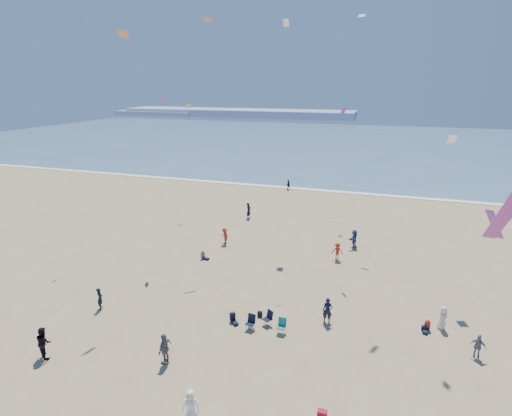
% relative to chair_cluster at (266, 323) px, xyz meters
% --- Properties ---
extents(ocean, '(220.00, 100.00, 0.06)m').
position_rel_chair_cluster_xyz_m(ocean, '(-2.24, 85.64, -0.47)').
color(ocean, '#476B84').
rests_on(ocean, ground).
extents(surf_line, '(220.00, 1.20, 0.08)m').
position_rel_chair_cluster_xyz_m(surf_line, '(-2.24, 35.64, -0.46)').
color(surf_line, white).
rests_on(surf_line, ground).
extents(headland_far, '(110.00, 20.00, 3.20)m').
position_rel_chair_cluster_xyz_m(headland_far, '(-62.24, 160.64, 1.10)').
color(headland_far, '#7A8EA8').
rests_on(headland_far, ground).
extents(headland_near, '(40.00, 14.00, 2.00)m').
position_rel_chair_cluster_xyz_m(headland_near, '(-102.24, 155.64, 0.50)').
color(headland_near, '#7A8EA8').
rests_on(headland_near, ground).
extents(standing_flyers, '(33.71, 50.20, 1.89)m').
position_rel_chair_cluster_xyz_m(standing_flyers, '(-0.61, 3.06, 0.35)').
color(standing_flyers, black).
rests_on(standing_flyers, ground).
extents(seated_group, '(19.19, 25.97, 0.84)m').
position_rel_chair_cluster_xyz_m(seated_group, '(1.78, -3.84, -0.08)').
color(seated_group, silver).
rests_on(seated_group, ground).
extents(chair_cluster, '(2.64, 1.55, 1.00)m').
position_rel_chair_cluster_xyz_m(chair_cluster, '(0.00, 0.00, 0.00)').
color(chair_cluster, black).
rests_on(chair_cluster, ground).
extents(white_tote, '(0.35, 0.20, 0.40)m').
position_rel_chair_cluster_xyz_m(white_tote, '(-0.98, -0.16, -0.30)').
color(white_tote, white).
rests_on(white_tote, ground).
extents(black_backpack, '(0.30, 0.22, 0.38)m').
position_rel_chair_cluster_xyz_m(black_backpack, '(-0.81, 1.28, -0.31)').
color(black_backpack, black).
rests_on(black_backpack, ground).
extents(cooler, '(0.45, 0.30, 0.30)m').
position_rel_chair_cluster_xyz_m(cooler, '(4.54, -5.88, -0.35)').
color(cooler, '#AA1825').
rests_on(cooler, ground).
extents(navy_bag, '(0.28, 0.18, 0.34)m').
position_rel_chair_cluster_xyz_m(navy_bag, '(9.63, 2.99, -0.33)').
color(navy_bag, black).
rests_on(navy_bag, ground).
extents(kites_aloft, '(38.42, 45.08, 31.03)m').
position_rel_chair_cluster_xyz_m(kites_aloft, '(6.67, 4.55, 14.15)').
color(kites_aloft, purple).
rests_on(kites_aloft, ground).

